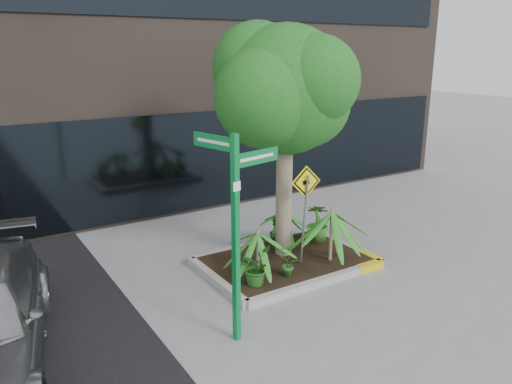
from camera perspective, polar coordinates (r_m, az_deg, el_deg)
ground at (r=10.01m, az=3.44°, el=-9.21°), size 80.00×80.00×0.00m
planter at (r=10.29m, az=3.61°, el=-7.86°), size 3.35×2.36×0.15m
tree at (r=9.76m, az=3.34°, el=11.56°), size 3.20×2.84×4.80m
palm_front at (r=9.96m, az=8.68°, el=-2.26°), size 1.23×1.23×1.36m
palm_left at (r=9.38m, az=0.21°, el=-4.67°), size 0.96×0.96×1.07m
palm_back at (r=10.99m, az=3.17°, el=-2.31°), size 0.80×0.80×0.89m
shrub_a at (r=9.08m, az=-0.12°, el=-8.54°), size 0.86×0.86×0.68m
shrub_b at (r=11.09m, az=7.09°, el=-3.50°), size 0.68×0.68×0.86m
shrub_c at (r=9.40m, az=3.71°, el=-7.58°), size 0.39×0.39×0.71m
shrub_d at (r=10.61m, az=2.68°, el=-4.48°), size 0.55×0.55×0.80m
street_sign_post at (r=7.18m, az=-2.34°, el=-2.73°), size 1.06×0.92×3.16m
cattle_sign at (r=9.53m, az=5.65°, el=-0.82°), size 0.62×0.23×2.02m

